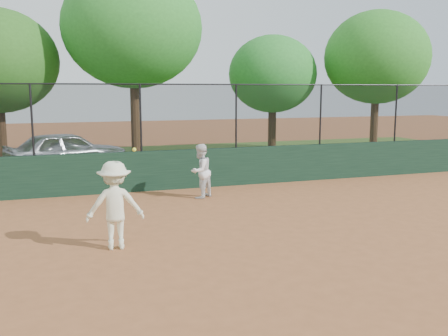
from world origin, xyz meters
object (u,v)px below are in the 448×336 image
object	(u,v)px
player_main	(115,205)
tree_2	(133,28)
player_second	(200,171)
tree_4	(377,58)
parked_car	(67,151)
tree_3	(273,74)

from	to	relation	value
player_main	tree_2	xyz separation A→B (m)	(2.13, 11.04, 4.60)
player_second	tree_4	xyz separation A→B (m)	(10.01, 6.08, 3.67)
parked_car	tree_3	xyz separation A→B (m)	(8.95, 1.40, 2.94)
tree_3	player_main	bearing A→B (deg)	-126.54
player_second	player_main	distance (m)	4.74
parked_car	tree_4	bearing A→B (deg)	-108.26
player_second	tree_4	distance (m)	12.27
player_main	tree_4	size ratio (longest dim) A/B	0.30
tree_2	player_main	bearing A→B (deg)	-100.94
tree_3	tree_4	xyz separation A→B (m)	(4.47, -1.37, 0.74)
player_main	tree_4	world-z (taller)	tree_4
player_second	player_main	size ratio (longest dim) A/B	0.77
player_second	tree_2	distance (m)	8.62
parked_car	tree_3	bearing A→B (deg)	-99.51
player_main	tree_2	bearing A→B (deg)	79.06
player_main	parked_car	bearing A→B (deg)	93.49
player_second	player_main	world-z (taller)	player_main
player_second	tree_2	world-z (taller)	tree_2
parked_car	player_main	distance (m)	9.89
tree_3	tree_4	size ratio (longest dim) A/B	0.83
parked_car	tree_2	xyz separation A→B (m)	(2.74, 1.17, 4.69)
tree_4	tree_2	bearing A→B (deg)	173.91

